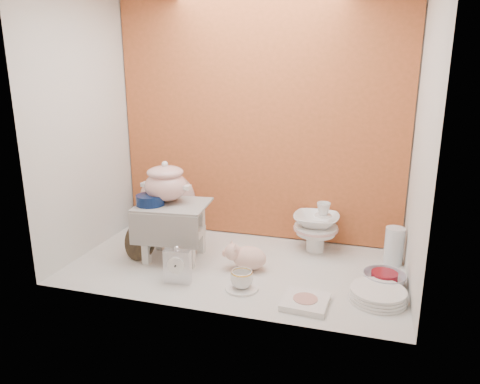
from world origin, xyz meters
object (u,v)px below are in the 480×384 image
Objects in this scene: blue_white_vase at (165,213)px; plush_pig at (249,257)px; gold_rim_teacup at (242,279)px; crystal_bowl at (384,279)px; mantel_clock at (177,265)px; dinner_plate_stack at (378,295)px; porcelain_tower at (316,226)px; soup_tureen at (166,182)px; step_stool at (174,231)px; floral_platter at (167,201)px.

blue_white_vase reaches higher than plush_pig.
plush_pig is at bearing -29.76° from blue_white_vase.
crystal_bowl is at bearing 19.77° from gold_rim_teacup.
mantel_clock reaches higher than crystal_bowl.
gold_rim_teacup is 0.65m from dinner_plate_stack.
porcelain_tower is at bearing 64.39° from gold_rim_teacup.
plush_pig is (0.68, -0.39, -0.06)m from blue_white_vase.
step_stool is at bearing -24.33° from soup_tureen.
dinner_plate_stack is 0.64m from porcelain_tower.
mantel_clock reaches higher than dinner_plate_stack.
dinner_plate_stack is at bearing 6.73° from gold_rim_teacup.
floral_platter reaches higher than plush_pig.
mantel_clock is at bearing -59.84° from blue_white_vase.
step_stool is 3.46× the size of gold_rim_teacup.
soup_tureen is 0.50m from mantel_clock.
gold_rim_teacup is 0.67m from porcelain_tower.
soup_tureen is at bearing 178.22° from crystal_bowl.
mantel_clock is 0.94× the size of crystal_bowl.
dinner_plate_stack is (0.64, 0.08, -0.03)m from gold_rim_teacup.
blue_white_vase reaches higher than crystal_bowl.
floral_platter is 1.47× the size of dinner_plate_stack.
gold_rim_teacup is (0.02, -0.23, -0.02)m from plush_pig.
blue_white_vase is at bearing 138.77° from gold_rim_teacup.
gold_rim_teacup reaches higher than dinner_plate_stack.
step_stool is 0.29m from soup_tureen.
soup_tureen reaches higher than blue_white_vase.
dinner_plate_stack is at bearing -24.22° from floral_platter.
soup_tureen is at bearing -62.13° from blue_white_vase.
floral_platter is (-0.25, 0.43, 0.03)m from step_stool.
dinner_plate_stack is at bearing -55.30° from porcelain_tower.
mantel_clock is 0.83× the size of plush_pig.
dinner_plate_stack is (1.35, -0.54, -0.11)m from blue_white_vase.
plush_pig is 2.15× the size of gold_rim_teacup.
soup_tureen is 2.49× the size of gold_rim_teacup.
blue_white_vase is at bearing 178.74° from porcelain_tower.
mantel_clock is 0.40m from plush_pig.
blue_white_vase is 0.94m from gold_rim_teacup.
crystal_bowl is at bearing -42.11° from porcelain_tower.
blue_white_vase is 0.99m from porcelain_tower.
blue_white_vase reaches higher than mantel_clock.
step_stool reaches higher than plush_pig.
plush_pig reaches higher than dinner_plate_stack.
gold_rim_teacup is at bearing -160.23° from crystal_bowl.
porcelain_tower is (0.99, -0.02, 0.02)m from blue_white_vase.
crystal_bowl is at bearing -1.78° from soup_tureen.
gold_rim_teacup is 0.72m from crystal_bowl.
blue_white_vase is 1.37× the size of mantel_clock.
floral_platter is at bearing 174.53° from porcelain_tower.
mantel_clock is (0.15, -0.28, -0.06)m from step_stool.
gold_rim_teacup is at bearing -43.70° from floral_platter.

